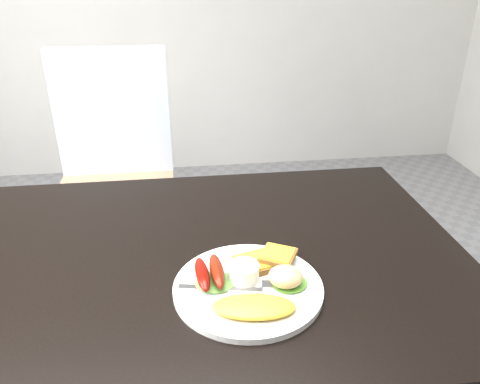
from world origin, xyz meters
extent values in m
cube|color=black|center=(0.00, 0.00, 0.73)|extent=(1.20, 0.80, 0.04)
cube|color=tan|center=(-0.29, 0.89, 0.45)|extent=(0.48, 0.48, 0.06)
imported|color=navy|center=(-0.07, 0.65, 0.68)|extent=(0.56, 0.44, 1.36)
cylinder|color=white|center=(0.11, -0.14, 0.76)|extent=(0.29, 0.29, 0.01)
ellipsoid|color=#568932|center=(0.05, -0.13, 0.77)|extent=(0.08, 0.08, 0.01)
ellipsoid|color=#3A8922|center=(0.19, -0.15, 0.77)|extent=(0.08, 0.08, 0.01)
ellipsoid|color=gold|center=(0.11, -0.21, 0.77)|extent=(0.16, 0.09, 0.02)
ellipsoid|color=#6F0302|center=(0.02, -0.12, 0.78)|extent=(0.04, 0.11, 0.03)
ellipsoid|color=#5E0E05|center=(0.05, -0.12, 0.78)|extent=(0.03, 0.11, 0.03)
cylinder|color=white|center=(0.10, -0.12, 0.78)|extent=(0.06, 0.06, 0.04)
cube|color=olive|center=(0.13, -0.08, 0.77)|extent=(0.09, 0.09, 0.01)
cube|color=#936131|center=(0.18, -0.08, 0.78)|extent=(0.09, 0.09, 0.01)
ellipsoid|color=#CFBC8B|center=(0.18, -0.15, 0.79)|extent=(0.08, 0.08, 0.03)
cube|color=#ADAFB7|center=(0.05, -0.15, 0.76)|extent=(0.16, 0.04, 0.00)
camera|label=1|loc=(0.00, -0.85, 1.32)|focal=35.00mm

